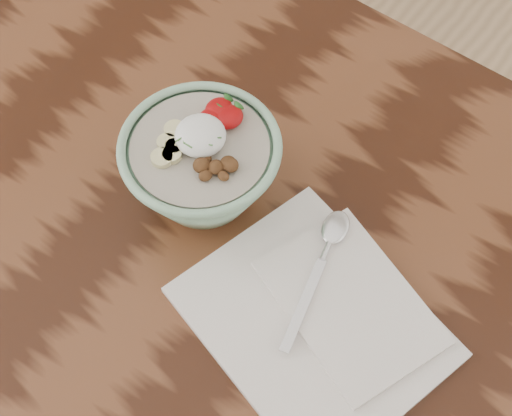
% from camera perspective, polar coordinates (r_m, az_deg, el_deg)
% --- Properties ---
extents(table, '(1.60, 0.90, 0.75)m').
position_cam_1_polar(table, '(0.95, -8.76, -2.42)').
color(table, black).
rests_on(table, ground).
extents(breakfast_bowl, '(0.18, 0.18, 0.13)m').
position_cam_1_polar(breakfast_bowl, '(0.82, -4.34, 3.46)').
color(breakfast_bowl, '#8CBD9A').
rests_on(breakfast_bowl, table).
extents(napkin, '(0.31, 0.28, 0.02)m').
position_cam_1_polar(napkin, '(0.79, 5.20, -8.74)').
color(napkin, white).
rests_on(napkin, table).
extents(spoon, '(0.07, 0.18, 0.01)m').
position_cam_1_polar(spoon, '(0.81, 5.76, -3.04)').
color(spoon, silver).
rests_on(spoon, napkin).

